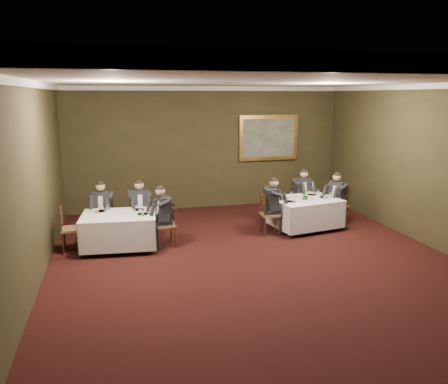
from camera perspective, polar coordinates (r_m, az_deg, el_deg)
name	(u,v)px	position (r m, az deg, el deg)	size (l,w,h in m)	color
ground	(262,270)	(8.48, 5.03, -10.07)	(10.00, 10.00, 0.00)	black
ceiling	(266,81)	(7.84, 5.54, 14.28)	(8.00, 10.00, 0.10)	silver
back_wall	(207,148)	(12.74, -2.29, 5.74)	(8.00, 0.10, 3.50)	#312E18
left_wall	(28,191)	(7.65, -24.26, 0.08)	(0.10, 10.00, 3.50)	#312E18
crown_molding	(266,84)	(7.84, 5.53, 13.84)	(8.00, 10.00, 0.12)	white
table_main	(305,211)	(10.98, 10.51, -2.48)	(1.78, 1.47, 0.67)	black
table_second	(119,228)	(9.70, -13.52, -4.64)	(1.68, 1.34, 0.67)	black
chair_main_backleft	(273,212)	(11.46, 6.41, -2.57)	(0.51, 0.50, 1.00)	brown
chair_main_backright	(300,208)	(11.91, 9.95, -2.11)	(0.53, 0.51, 1.00)	brown
diner_main_backright	(301,200)	(11.84, 10.02, -1.05)	(0.50, 0.56, 1.35)	black
chair_main_endleft	(269,222)	(10.50, 5.93, -3.96)	(0.44, 0.46, 1.00)	brown
diner_main_endleft	(270,213)	(10.45, 6.02, -2.76)	(0.50, 0.44, 1.35)	black
chair_main_endright	(337,213)	(11.61, 14.57, -2.70)	(0.54, 0.56, 1.00)	brown
diner_main_endright	(337,205)	(11.55, 14.59, -1.62)	(0.59, 0.54, 1.35)	black
chair_sec_backleft	(104,226)	(10.55, -15.44, -4.28)	(0.52, 0.50, 1.00)	brown
diner_sec_backleft	(103,217)	(10.48, -15.53, -3.10)	(0.49, 0.55, 1.35)	black
chair_sec_backright	(140,224)	(10.49, -10.88, -4.15)	(0.47, 0.45, 1.00)	brown
diner_sec_backright	(140,215)	(10.42, -10.92, -2.96)	(0.44, 0.51, 1.35)	black
chair_sec_endright	(166,233)	(9.72, -7.60, -5.38)	(0.47, 0.49, 1.00)	brown
diner_sec_endright	(165,223)	(9.65, -7.71, -4.09)	(0.52, 0.45, 1.35)	black
chair_sec_endleft	(72,238)	(9.87, -19.25, -5.70)	(0.43, 0.45, 1.00)	brown
centerpiece	(306,195)	(10.79, 10.60, -0.39)	(0.21, 0.18, 0.23)	#2D5926
candlestick	(312,192)	(10.97, 11.45, -0.01)	(0.06, 0.06, 0.42)	gold
place_setting_table_main	(285,196)	(10.98, 7.96, -0.53)	(0.33, 0.31, 0.14)	white
place_setting_table_second	(102,209)	(9.98, -15.60, -2.19)	(0.33, 0.31, 0.14)	white
painting	(269,138)	(13.18, 5.84, 7.05)	(1.82, 0.09, 1.34)	#E1AF52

